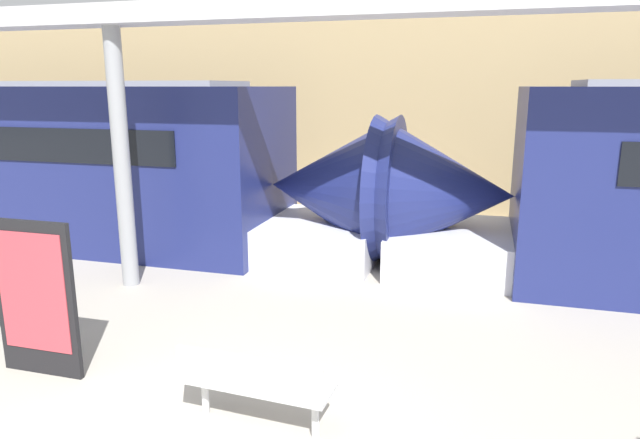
% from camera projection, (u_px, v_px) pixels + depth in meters
% --- Properties ---
extents(station_wall, '(56.00, 0.20, 5.00)m').
position_uv_depth(station_wall, '(389.00, 112.00, 13.92)').
color(station_wall, tan).
rests_on(station_wall, ground_plane).
extents(bench_near, '(1.44, 0.53, 0.78)m').
position_uv_depth(bench_near, '(254.00, 382.00, 5.18)').
color(bench_near, silver).
rests_on(bench_near, ground_plane).
extents(poster_board, '(1.00, 0.07, 1.74)m').
position_uv_depth(poster_board, '(35.00, 298.00, 6.13)').
color(poster_board, black).
rests_on(poster_board, ground_plane).
extents(support_column_near, '(0.26, 0.26, 3.96)m').
position_uv_depth(support_column_near, '(122.00, 161.00, 8.72)').
color(support_column_near, gray).
rests_on(support_column_near, ground_plane).
extents(canopy_beam, '(28.00, 0.60, 0.28)m').
position_uv_depth(canopy_beam, '(110.00, 15.00, 8.24)').
color(canopy_beam, '#B7B7BC').
rests_on(canopy_beam, support_column_near).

